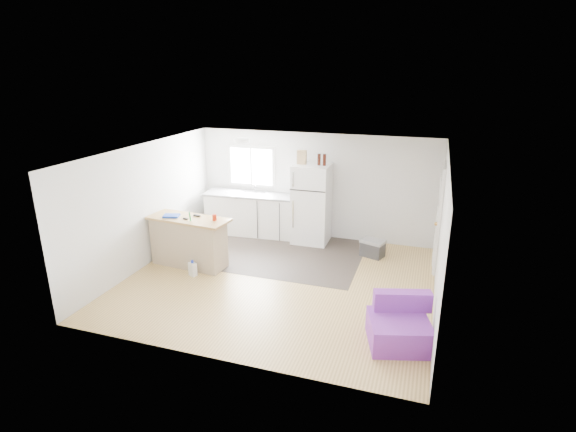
% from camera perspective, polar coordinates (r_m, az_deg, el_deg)
% --- Properties ---
extents(room, '(5.51, 5.01, 2.41)m').
position_cam_1_polar(room, '(7.97, -1.21, -0.44)').
color(room, '#A37E44').
rests_on(room, ground).
extents(vinyl_zone, '(4.05, 2.50, 0.00)m').
position_cam_1_polar(vinyl_zone, '(9.72, -2.75, -4.43)').
color(vinyl_zone, '#372D29').
rests_on(vinyl_zone, floor).
extents(window, '(1.18, 0.06, 0.98)m').
position_cam_1_polar(window, '(10.65, -4.67, 6.30)').
color(window, white).
rests_on(window, back_wall).
extents(interior_door, '(0.11, 0.92, 2.10)m').
position_cam_1_polar(interior_door, '(9.08, 18.64, -0.25)').
color(interior_door, white).
rests_on(interior_door, right_wall).
extents(ceiling_fixture, '(0.30, 0.30, 0.07)m').
position_cam_1_polar(ceiling_fixture, '(9.21, -5.89, 9.49)').
color(ceiling_fixture, white).
rests_on(ceiling_fixture, ceiling).
extents(kitchen_cabinets, '(2.24, 0.84, 1.27)m').
position_cam_1_polar(kitchen_cabinets, '(10.59, -4.60, 0.34)').
color(kitchen_cabinets, white).
rests_on(kitchen_cabinets, floor).
extents(peninsula, '(1.67, 0.77, 0.99)m').
position_cam_1_polar(peninsula, '(9.08, -12.46, -3.15)').
color(peninsula, tan).
rests_on(peninsula, floor).
extents(refrigerator, '(0.79, 0.75, 1.78)m').
position_cam_1_polar(refrigerator, '(9.97, 3.02, 1.57)').
color(refrigerator, white).
rests_on(refrigerator, floor).
extents(cooler, '(0.56, 0.46, 0.36)m').
position_cam_1_polar(cooler, '(9.55, 10.69, -4.00)').
color(cooler, '#2E2E31').
rests_on(cooler, floor).
extents(purple_seat, '(1.02, 0.99, 0.69)m').
position_cam_1_polar(purple_seat, '(6.78, 13.94, -13.50)').
color(purple_seat, purple).
rests_on(purple_seat, floor).
extents(cleaner_jug, '(0.17, 0.15, 0.31)m').
position_cam_1_polar(cleaner_jug, '(8.74, -12.01, -6.59)').
color(cleaner_jug, silver).
rests_on(cleaner_jug, floor).
extents(mop, '(0.23, 0.33, 1.19)m').
position_cam_1_polar(mop, '(9.06, -12.44, -5.06)').
color(mop, green).
rests_on(mop, floor).
extents(red_cup, '(0.10, 0.10, 0.12)m').
position_cam_1_polar(red_cup, '(8.64, -9.32, -0.19)').
color(red_cup, '#B7220B').
rests_on(red_cup, peninsula).
extents(blue_tray, '(0.35, 0.30, 0.04)m').
position_cam_1_polar(blue_tray, '(9.05, -14.59, 0.03)').
color(blue_tray, '#1236B1').
rests_on(blue_tray, peninsula).
extents(tool_a, '(0.15, 0.08, 0.03)m').
position_cam_1_polar(tool_a, '(8.96, -11.50, 0.06)').
color(tool_a, black).
rests_on(tool_a, peninsula).
extents(tool_b, '(0.10, 0.05, 0.03)m').
position_cam_1_polar(tool_b, '(8.82, -12.89, -0.34)').
color(tool_b, black).
rests_on(tool_b, peninsula).
extents(cardboard_box, '(0.21, 0.11, 0.30)m').
position_cam_1_polar(cardboard_box, '(9.74, 1.75, 7.47)').
color(cardboard_box, tan).
rests_on(cardboard_box, refrigerator).
extents(bottle_left, '(0.09, 0.09, 0.25)m').
position_cam_1_polar(bottle_left, '(9.65, 3.96, 7.17)').
color(bottle_left, '#331109').
rests_on(bottle_left, refrigerator).
extents(bottle_right, '(0.09, 0.09, 0.25)m').
position_cam_1_polar(bottle_right, '(9.62, 4.65, 7.13)').
color(bottle_right, '#331109').
rests_on(bottle_right, refrigerator).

